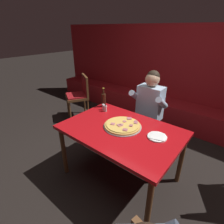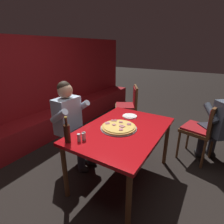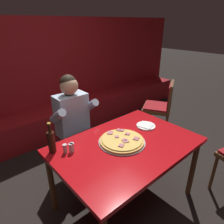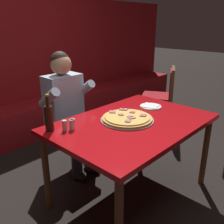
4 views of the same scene
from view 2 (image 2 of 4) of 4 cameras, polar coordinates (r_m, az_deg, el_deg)
The scene contains 14 objects.
ground_plane at distance 2.61m, azimuth 3.13°, elevation -20.40°, with size 24.00×24.00×0.00m, color black.
booth_wall_panel at distance 3.64m, azimuth -28.47°, elevation 6.04°, with size 6.80×0.16×1.90m, color maroon.
booth_bench at distance 3.60m, azimuth -23.89°, elevation -5.59°, with size 6.46×0.48×0.46m, color maroon.
main_dining_table at distance 2.23m, azimuth 3.46°, elevation -7.22°, with size 1.38×0.94×0.75m.
pizza at distance 2.19m, azimuth 2.19°, elevation -4.95°, with size 0.46×0.46×0.05m.
plate_white_paper at distance 2.57m, azimuth 5.81°, elevation -1.34°, with size 0.21×0.21×0.02m.
beer_bottle at distance 1.92m, azimuth -14.45°, elevation -6.59°, with size 0.07×0.07×0.29m.
shaker_red_pepper_flakes at distance 1.94m, azimuth -10.77°, elevation -8.30°, with size 0.04×0.04×0.09m.
shaker_black_pepper at distance 1.96m, azimuth -9.11°, elevation -7.79°, with size 0.04×0.04×0.09m.
shaker_parmesan at distance 1.95m, azimuth -9.30°, elevation -7.99°, with size 0.04×0.04×0.09m.
diner_seated_blue_shirt at distance 2.57m, azimuth -12.89°, elevation -2.95°, with size 0.53×0.53×1.27m.
dining_chair_near_right at distance 3.73m, azimuth 5.66°, elevation 2.68°, with size 0.60×0.60×0.95m.
dining_chair_far_left at distance 2.98m, azimuth 27.76°, elevation -4.41°, with size 0.53×0.53×0.95m.
diner_standing_companion at distance 2.94m, azimuth 32.49°, elevation -2.78°, with size 0.64×0.64×1.27m.
Camera 2 is at (-1.74, -0.92, 1.72)m, focal length 28.00 mm.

